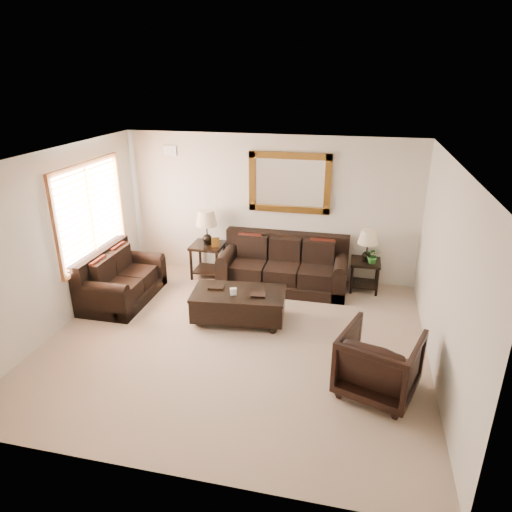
% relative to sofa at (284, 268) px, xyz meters
% --- Properties ---
extents(room, '(5.51, 5.01, 2.71)m').
position_rel_sofa_xyz_m(room, '(-0.38, -2.05, 1.01)').
color(room, gray).
rests_on(room, ground).
extents(window, '(0.07, 1.96, 1.66)m').
position_rel_sofa_xyz_m(window, '(-3.08, -1.15, 1.21)').
color(window, white).
rests_on(window, room).
extents(mirror, '(1.50, 0.06, 1.10)m').
position_rel_sofa_xyz_m(mirror, '(0.00, 0.42, 1.51)').
color(mirror, '#4A350E').
rests_on(mirror, room).
extents(air_vent, '(0.25, 0.02, 0.18)m').
position_rel_sofa_xyz_m(air_vent, '(-2.28, 0.43, 2.01)').
color(air_vent, '#999999').
rests_on(air_vent, room).
extents(sofa, '(2.31, 1.00, 0.94)m').
position_rel_sofa_xyz_m(sofa, '(0.00, 0.00, 0.00)').
color(sofa, black).
rests_on(sofa, room).
extents(loveseat, '(0.94, 1.59, 0.89)m').
position_rel_sofa_xyz_m(loveseat, '(-2.69, -1.18, -0.01)').
color(loveseat, black).
rests_on(loveseat, room).
extents(end_table_left, '(0.60, 0.60, 1.32)m').
position_rel_sofa_xyz_m(end_table_left, '(-1.50, 0.11, 0.52)').
color(end_table_left, black).
rests_on(end_table_left, room).
extents(end_table_right, '(0.52, 0.52, 1.14)m').
position_rel_sofa_xyz_m(end_table_right, '(1.46, 0.15, 0.40)').
color(end_table_right, black).
rests_on(end_table_right, room).
extents(coffee_table, '(1.54, 0.93, 0.62)m').
position_rel_sofa_xyz_m(coffee_table, '(-0.48, -1.43, -0.03)').
color(coffee_table, black).
rests_on(coffee_table, room).
extents(armchair, '(1.11, 1.08, 0.91)m').
position_rel_sofa_xyz_m(armchair, '(1.64, -2.76, 0.12)').
color(armchair, black).
rests_on(armchair, floor).
extents(potted_plant, '(0.32, 0.35, 0.23)m').
position_rel_sofa_xyz_m(potted_plant, '(1.58, 0.06, 0.34)').
color(potted_plant, '#20511C').
rests_on(potted_plant, end_table_right).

